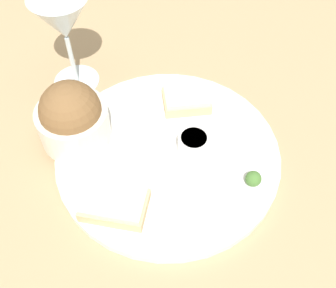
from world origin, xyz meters
name	(u,v)px	position (x,y,z in m)	size (l,w,h in m)	color
ground_plane	(168,157)	(0.00, 0.00, 0.00)	(4.00, 4.00, 0.00)	tan
dinner_plate	(168,155)	(0.00, 0.00, 0.01)	(0.33, 0.33, 0.01)	white
salad_bowl	(72,117)	(-0.14, -0.04, 0.06)	(0.11, 0.11, 0.10)	silver
sauce_ramekin	(193,143)	(0.03, 0.02, 0.03)	(0.05, 0.05, 0.03)	white
cheese_toast_near	(114,204)	(-0.02, -0.12, 0.03)	(0.10, 0.08, 0.03)	#D1B27F
cheese_toast_far	(187,99)	(-0.02, 0.10, 0.03)	(0.09, 0.09, 0.03)	#D1B27F
wine_glass	(63,22)	(-0.22, 0.07, 0.12)	(0.09, 0.09, 0.17)	silver
garnish	(253,179)	(0.13, 0.01, 0.03)	(0.02, 0.02, 0.02)	#477533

